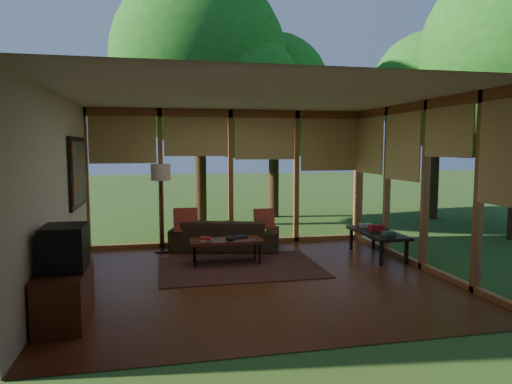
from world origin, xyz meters
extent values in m
plane|color=#5F2C19|center=(0.00, 0.00, 0.00)|extent=(5.50, 5.50, 0.00)
plane|color=white|center=(0.00, 0.00, 2.70)|extent=(5.50, 5.50, 0.00)
cube|color=beige|center=(-2.75, 0.00, 1.35)|extent=(0.04, 5.00, 2.70)
cube|color=beige|center=(0.00, -2.50, 1.35)|extent=(5.50, 0.04, 2.70)
cube|color=#9D5E30|center=(0.00, 2.50, 1.35)|extent=(5.50, 0.12, 2.70)
cube|color=#9D5E30|center=(2.75, 0.00, 1.35)|extent=(0.12, 5.00, 2.70)
plane|color=#2F541F|center=(8.00, 8.00, -0.01)|extent=(40.00, 40.00, 0.00)
cylinder|color=#3B2715|center=(-0.38, 4.97, 2.62)|extent=(0.28, 0.28, 5.24)
sphere|color=#145816|center=(-0.38, 4.97, 4.08)|extent=(4.31, 4.31, 4.31)
cylinder|color=#3B2715|center=(1.77, 5.99, 2.29)|extent=(0.28, 0.28, 4.58)
sphere|color=#145816|center=(1.77, 5.99, 3.56)|extent=(3.08, 3.08, 3.08)
cylinder|color=#3B2715|center=(5.80, 4.74, 2.25)|extent=(0.28, 0.28, 4.51)
sphere|color=#145816|center=(5.80, 4.74, 3.51)|extent=(3.12, 3.12, 3.12)
cube|color=brown|center=(-0.15, 0.68, 0.01)|extent=(2.60, 1.84, 0.01)
imported|color=#34271A|center=(-0.19, 2.00, 0.30)|extent=(2.18, 1.36, 0.59)
cube|color=maroon|center=(-0.94, 1.95, 0.60)|extent=(0.44, 0.24, 0.46)
cube|color=maroon|center=(0.56, 1.95, 0.57)|extent=(0.39, 0.21, 0.41)
cube|color=#B3AAA2|center=(-0.68, 0.86, 0.44)|extent=(0.22, 0.18, 0.03)
cube|color=maroon|center=(-0.68, 0.86, 0.47)|extent=(0.23, 0.21, 0.03)
cube|color=black|center=(-0.08, 0.99, 0.44)|extent=(0.24, 0.20, 0.03)
ellipsoid|color=black|center=(-0.28, 0.81, 0.46)|extent=(0.16, 0.16, 0.07)
cube|color=#582618|center=(-2.47, -1.23, 0.30)|extent=(0.50, 1.00, 0.60)
cube|color=black|center=(-2.45, -1.23, 0.85)|extent=(0.45, 0.55, 0.50)
cube|color=#32594F|center=(2.40, 0.50, 0.49)|extent=(0.22, 0.16, 0.07)
cube|color=maroon|center=(2.40, 0.95, 0.51)|extent=(0.25, 0.19, 0.11)
cube|color=#B3AAA2|center=(2.40, 1.35, 0.49)|extent=(0.26, 0.21, 0.06)
cylinder|color=black|center=(-1.38, 2.04, 0.01)|extent=(0.26, 0.26, 0.03)
cylinder|color=black|center=(-1.38, 2.04, 0.79)|extent=(0.03, 0.03, 1.52)
cylinder|color=beige|center=(-1.38, 2.04, 1.50)|extent=(0.36, 0.36, 0.30)
cube|color=#582618|center=(-0.33, 0.91, 0.40)|extent=(1.20, 0.50, 0.05)
cylinder|color=black|center=(-0.86, 0.73, 0.19)|extent=(0.03, 0.03, 0.38)
cylinder|color=black|center=(0.20, 0.73, 0.19)|extent=(0.03, 0.03, 0.38)
cylinder|color=black|center=(-0.86, 1.09, 0.19)|extent=(0.03, 0.03, 0.38)
cylinder|color=black|center=(0.20, 1.09, 0.19)|extent=(0.03, 0.03, 0.38)
cube|color=black|center=(2.40, 0.90, 0.43)|extent=(0.60, 1.40, 0.05)
cube|color=black|center=(2.17, 0.30, 0.20)|extent=(0.05, 0.05, 0.40)
cube|color=black|center=(2.63, 0.30, 0.20)|extent=(0.05, 0.05, 0.40)
cube|color=black|center=(2.17, 1.50, 0.20)|extent=(0.05, 0.05, 0.40)
cube|color=black|center=(2.63, 1.50, 0.20)|extent=(0.05, 0.05, 0.40)
cube|color=black|center=(-2.72, 1.40, 1.55)|extent=(0.05, 1.35, 1.15)
cube|color=#196274|center=(-2.69, 1.40, 1.55)|extent=(0.02, 1.20, 1.00)
camera|label=1|loc=(-1.42, -6.52, 1.96)|focal=32.00mm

